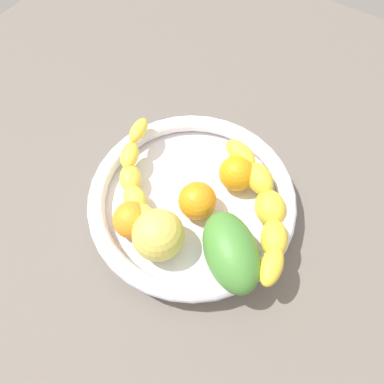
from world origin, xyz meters
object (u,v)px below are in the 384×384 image
orange_mid_right (237,173)px  banana_draped_right (138,185)px  mango_green (231,252)px  orange_mid_left (132,220)px  banana_draped_left (265,206)px  apple_yellow (158,235)px  orange_front (197,201)px  fruit_bowl (192,201)px

orange_mid_right → banana_draped_right: bearing=-138.1°
mango_green → orange_mid_left: bearing=-167.0°
banana_draped_right → orange_mid_right: 14.48cm
banana_draped_left → orange_mid_right: 6.66cm
orange_mid_right → banana_draped_left: bearing=-24.8°
apple_yellow → banana_draped_right: bearing=145.1°
orange_front → orange_mid_left: bearing=-129.1°
banana_draped_left → orange_mid_left: (-14.43, -11.68, -0.39)cm
banana_draped_left → banana_draped_right: bearing=-157.8°
fruit_bowl → orange_front: size_ratio=5.52×
banana_draped_left → orange_mid_left: bearing=-141.0°
banana_draped_right → orange_mid_right: (10.78, 9.67, -0.40)cm
banana_draped_right → apple_yellow: (7.02, -4.89, 0.44)cm
orange_front → orange_mid_right: bearing=71.4°
orange_mid_right → mango_green: (5.49, -11.26, 0.68)cm
fruit_bowl → banana_draped_right: (-7.07, -3.26, 2.89)cm
orange_front → fruit_bowl: bearing=153.3°
apple_yellow → mango_green: apple_yellow is taller
fruit_bowl → orange_mid_left: (-4.68, -8.06, 2.40)cm
banana_draped_left → apple_yellow: 15.32cm
banana_draped_right → orange_mid_right: size_ratio=3.10×
banana_draped_right → mango_green: bearing=-5.6°
apple_yellow → mango_green: bearing=19.6°
fruit_bowl → orange_mid_left: 9.62cm
banana_draped_left → banana_draped_right: (-16.82, -6.88, 0.09)cm
orange_mid_left → mango_green: mango_green is taller
orange_front → orange_mid_left: 9.52cm
banana_draped_right → orange_front: size_ratio=3.04×
fruit_bowl → apple_yellow: (-0.06, -8.14, 3.32)cm
banana_draped_left → mango_green: 8.50cm
banana_draped_left → orange_front: bearing=-153.0°
banana_draped_right → mango_green: 16.34cm
apple_yellow → mango_green: (9.25, 3.30, -0.16)cm
fruit_bowl → banana_draped_left: 10.77cm
apple_yellow → orange_mid_right: bearing=75.5°
banana_draped_right → orange_front: (8.40, 2.59, -0.34)cm
orange_mid_left → mango_green: (13.87, 3.21, 0.77)cm
orange_mid_right → mango_green: 12.54cm
fruit_bowl → orange_mid_right: (3.70, 6.41, 2.49)cm
banana_draped_right → orange_mid_right: bearing=41.9°
banana_draped_right → mango_green: mango_green is taller
banana_draped_left → orange_mid_right: bearing=155.2°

